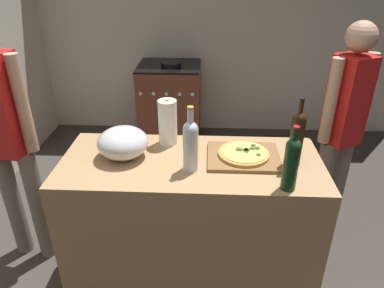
% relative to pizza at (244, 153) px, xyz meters
% --- Properties ---
extents(ground_plane, '(4.45, 3.74, 0.02)m').
position_rel_pizza_xyz_m(ground_plane, '(-0.18, 0.77, -0.95)').
color(ground_plane, '#3F3833').
extents(kitchen_wall_rear, '(4.45, 0.10, 2.60)m').
position_rel_pizza_xyz_m(kitchen_wall_rear, '(-0.18, 2.38, 0.36)').
color(kitchen_wall_rear, silver).
rests_on(kitchen_wall_rear, ground_plane).
extents(counter, '(1.45, 0.62, 0.91)m').
position_rel_pizza_xyz_m(counter, '(-0.29, -0.04, -0.49)').
color(counter, tan).
rests_on(counter, ground_plane).
extents(cutting_board, '(0.40, 0.32, 0.02)m').
position_rel_pizza_xyz_m(cutting_board, '(-0.00, -0.00, -0.02)').
color(cutting_board, olive).
rests_on(cutting_board, counter).
extents(pizza, '(0.28, 0.28, 0.03)m').
position_rel_pizza_xyz_m(pizza, '(0.00, 0.00, 0.00)').
color(pizza, tan).
rests_on(pizza, cutting_board).
extents(mixing_bowl, '(0.28, 0.28, 0.17)m').
position_rel_pizza_xyz_m(mixing_bowl, '(-0.67, -0.01, 0.06)').
color(mixing_bowl, '#B2B2B7').
rests_on(mixing_bowl, counter).
extents(paper_towel_roll, '(0.11, 0.11, 0.28)m').
position_rel_pizza_xyz_m(paper_towel_roll, '(-0.44, 0.17, 0.10)').
color(paper_towel_roll, white).
rests_on(paper_towel_roll, counter).
extents(wine_bottle_dark, '(0.08, 0.08, 0.36)m').
position_rel_pizza_xyz_m(wine_bottle_dark, '(-0.29, -0.13, 0.12)').
color(wine_bottle_dark, silver).
rests_on(wine_bottle_dark, counter).
extents(wine_bottle_green, '(0.07, 0.07, 0.38)m').
position_rel_pizza_xyz_m(wine_bottle_green, '(0.26, -0.06, 0.14)').
color(wine_bottle_green, '#331E0F').
rests_on(wine_bottle_green, counter).
extents(wine_bottle_amber, '(0.07, 0.07, 0.33)m').
position_rel_pizza_xyz_m(wine_bottle_amber, '(0.19, -0.28, 0.12)').
color(wine_bottle_amber, '#143819').
rests_on(wine_bottle_amber, counter).
extents(stove, '(0.66, 0.61, 0.93)m').
position_rel_pizza_xyz_m(stove, '(-0.63, 1.98, -0.49)').
color(stove, brown).
rests_on(stove, ground_plane).
extents(person_in_stripes, '(0.39, 0.24, 1.67)m').
position_rel_pizza_xyz_m(person_in_stripes, '(-1.43, 0.16, 0.02)').
color(person_in_stripes, slate).
rests_on(person_in_stripes, ground_plane).
extents(person_in_red, '(0.34, 0.27, 1.58)m').
position_rel_pizza_xyz_m(person_in_red, '(0.70, 0.49, -0.04)').
color(person_in_red, slate).
rests_on(person_in_red, ground_plane).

